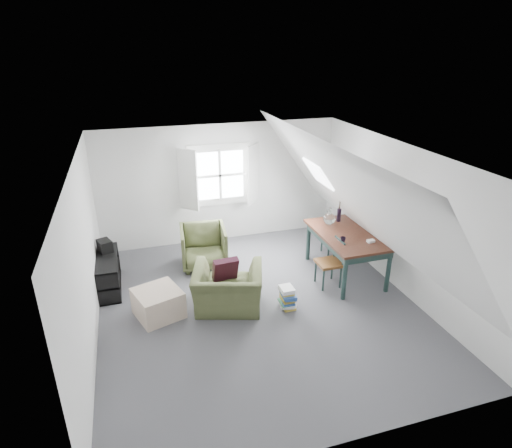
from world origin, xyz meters
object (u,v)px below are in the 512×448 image
object	(u,v)px
dining_table	(347,239)
armchair_far	(205,265)
ottoman	(158,303)
dining_chair_far	(334,235)
dining_chair_near	(331,262)
magazine_stack	(287,298)
armchair_near	(229,307)
media_shelf	(108,275)

from	to	relation	value
dining_table	armchair_far	bearing A→B (deg)	155.29
ottoman	dining_chair_far	xyz separation A→B (m)	(3.57, 1.12, 0.21)
armchair_far	dining_chair_near	size ratio (longest dim) A/B	1.00
dining_chair_near	dining_table	bearing A→B (deg)	124.34
ottoman	magazine_stack	world-z (taller)	ottoman
dining_table	dining_chair_far	bearing A→B (deg)	78.68
dining_table	dining_chair_far	xyz separation A→B (m)	(0.16, 0.80, -0.29)
dining_chair_far	dining_chair_near	world-z (taller)	dining_chair_near
armchair_near	ottoman	world-z (taller)	ottoman
dining_chair_near	magazine_stack	xyz separation A→B (m)	(-0.97, -0.46, -0.27)
dining_chair_far	armchair_near	bearing A→B (deg)	19.42
magazine_stack	armchair_near	bearing A→B (deg)	163.04
ottoman	dining_chair_near	xyz separation A→B (m)	(2.99, 0.06, 0.23)
dining_chair_far	media_shelf	world-z (taller)	dining_chair_far
dining_table	dining_chair_far	distance (m)	0.87
dining_chair_far	magazine_stack	distance (m)	2.19
ottoman	magazine_stack	distance (m)	2.05
dining_table	media_shelf	bearing A→B (deg)	169.96
armchair_near	ottoman	size ratio (longest dim) A/B	1.64
dining_table	magazine_stack	size ratio (longest dim) A/B	4.57
dining_chair_near	magazine_stack	distance (m)	1.11
dining_chair_near	dining_chair_far	bearing A→B (deg)	154.96
armchair_near	armchair_far	world-z (taller)	armchair_far
ottoman	magazine_stack	bearing A→B (deg)	-11.13
dining_chair_far	media_shelf	xyz separation A→B (m)	(-4.33, -0.07, -0.16)
media_shelf	ottoman	bearing A→B (deg)	-50.90
dining_chair_far	dining_chair_near	distance (m)	1.21
dining_chair_near	magazine_stack	world-z (taller)	dining_chair_near
armchair_far	magazine_stack	xyz separation A→B (m)	(1.02, -1.82, 0.18)
media_shelf	magazine_stack	distance (m)	3.13
ottoman	dining_chair_near	world-z (taller)	dining_chair_near
media_shelf	magazine_stack	world-z (taller)	media_shelf
armchair_near	media_shelf	distance (m)	2.21
dining_table	magazine_stack	xyz separation A→B (m)	(-1.40, -0.71, -0.54)
armchair_near	armchair_far	size ratio (longest dim) A/B	1.25
armchair_near	ottoman	bearing A→B (deg)	11.05
dining_table	magazine_stack	distance (m)	1.66
dining_table	media_shelf	size ratio (longest dim) A/B	1.43
armchair_near	media_shelf	size ratio (longest dim) A/B	0.93
dining_chair_near	media_shelf	bearing A→B (deg)	-100.65
media_shelf	armchair_near	bearing A→B (deg)	-28.93
dining_chair_far	media_shelf	bearing A→B (deg)	-6.19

